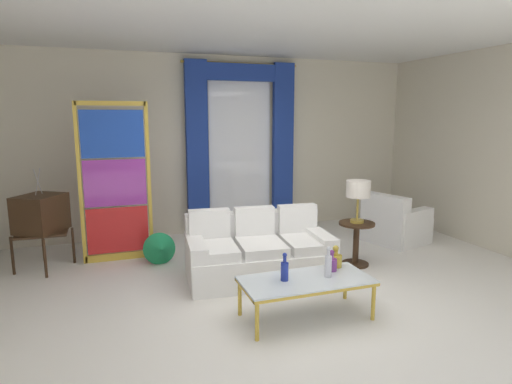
# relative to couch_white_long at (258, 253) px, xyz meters

# --- Properties ---
(ground_plane) EXTENTS (16.00, 16.00, 0.00)m
(ground_plane) POSITION_rel_couch_white_long_xyz_m (0.07, -0.70, -0.30)
(ground_plane) COLOR white
(wall_rear) EXTENTS (8.00, 0.12, 3.00)m
(wall_rear) POSITION_rel_couch_white_long_xyz_m (0.07, 2.36, 1.20)
(wall_rear) COLOR beige
(wall_rear) RESTS_ON ground
(wall_right) EXTENTS (0.12, 7.00, 3.00)m
(wall_right) POSITION_rel_couch_white_long_xyz_m (3.73, -0.10, 1.20)
(wall_right) COLOR beige
(wall_right) RESTS_ON ground
(ceiling_slab) EXTENTS (8.00, 7.60, 0.04)m
(ceiling_slab) POSITION_rel_couch_white_long_xyz_m (0.07, 0.10, 2.72)
(ceiling_slab) COLOR white
(curtained_window) EXTENTS (2.00, 0.17, 2.70)m
(curtained_window) POSITION_rel_couch_white_long_xyz_m (0.47, 2.19, 1.44)
(curtained_window) COLOR white
(curtained_window) RESTS_ON ground
(couch_white_long) EXTENTS (1.83, 1.07, 0.86)m
(couch_white_long) POSITION_rel_couch_white_long_xyz_m (0.00, 0.00, 0.00)
(couch_white_long) COLOR white
(couch_white_long) RESTS_ON ground
(coffee_table) EXTENTS (1.30, 0.61, 0.41)m
(coffee_table) POSITION_rel_couch_white_long_xyz_m (0.08, -1.22, 0.07)
(coffee_table) COLOR silver
(coffee_table) RESTS_ON ground
(bottle_blue_decanter) EXTENTS (0.07, 0.07, 0.32)m
(bottle_blue_decanter) POSITION_rel_couch_white_long_xyz_m (0.32, -1.24, 0.23)
(bottle_blue_decanter) COLOR silver
(bottle_blue_decanter) RESTS_ON coffee_table
(bottle_crystal_tall) EXTENTS (0.14, 0.14, 0.23)m
(bottle_crystal_tall) POSITION_rel_couch_white_long_xyz_m (0.53, -1.00, 0.18)
(bottle_crystal_tall) COLOR gold
(bottle_crystal_tall) RESTS_ON coffee_table
(bottle_amber_squat) EXTENTS (0.08, 0.08, 0.28)m
(bottle_amber_squat) POSITION_rel_couch_white_long_xyz_m (-0.14, -1.19, 0.22)
(bottle_amber_squat) COLOR navy
(bottle_amber_squat) RESTS_ON coffee_table
(bottle_ruby_flask) EXTENTS (0.11, 0.11, 0.22)m
(bottle_ruby_flask) POSITION_rel_couch_white_long_xyz_m (0.43, -1.10, 0.18)
(bottle_ruby_flask) COLOR #753384
(bottle_ruby_flask) RESTS_ON coffee_table
(vintage_tv) EXTENTS (0.74, 0.77, 1.35)m
(vintage_tv) POSITION_rel_couch_white_long_xyz_m (-2.59, 1.19, 0.42)
(vintage_tv) COLOR #382314
(vintage_tv) RESTS_ON ground
(armchair_white) EXTENTS (1.01, 1.00, 0.80)m
(armchair_white) POSITION_rel_couch_white_long_xyz_m (2.56, 0.68, -0.02)
(armchair_white) COLOR white
(armchair_white) RESTS_ON ground
(stained_glass_divider) EXTENTS (0.95, 0.05, 2.20)m
(stained_glass_divider) POSITION_rel_couch_white_long_xyz_m (-1.64, 1.23, 0.75)
(stained_glass_divider) COLOR gold
(stained_glass_divider) RESTS_ON ground
(peacock_figurine) EXTENTS (0.44, 0.60, 0.50)m
(peacock_figurine) POSITION_rel_couch_white_long_xyz_m (-1.12, 0.81, -0.08)
(peacock_figurine) COLOR beige
(peacock_figurine) RESTS_ON ground
(round_side_table) EXTENTS (0.48, 0.48, 0.59)m
(round_side_table) POSITION_rel_couch_white_long_xyz_m (1.40, -0.05, 0.05)
(round_side_table) COLOR #382314
(round_side_table) RESTS_ON ground
(table_lamp_brass) EXTENTS (0.32, 0.32, 0.57)m
(table_lamp_brass) POSITION_rel_couch_white_long_xyz_m (1.40, -0.05, 0.72)
(table_lamp_brass) COLOR #B29338
(table_lamp_brass) RESTS_ON round_side_table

